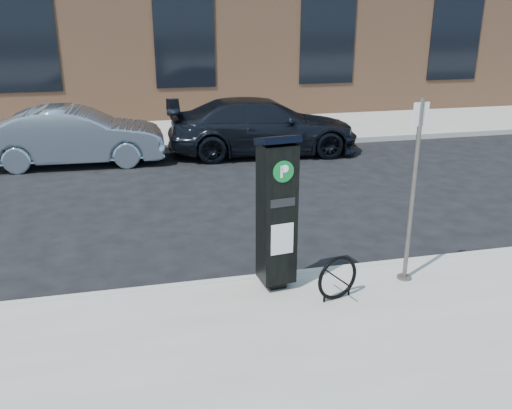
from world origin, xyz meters
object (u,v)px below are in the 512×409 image
object	(u,v)px
parking_kiosk	(277,211)
car_silver	(76,136)
sign_pole	(413,194)
car_dark	(263,126)
bike_rack	(337,278)

from	to	relation	value
parking_kiosk	car_silver	xyz separation A→B (m)	(-3.15, 7.75, -0.52)
sign_pole	car_dark	size ratio (longest dim) A/B	0.49
parking_kiosk	car_silver	size ratio (longest dim) A/B	0.48
parking_kiosk	car_dark	size ratio (longest dim) A/B	0.41
sign_pole	parking_kiosk	bearing A→B (deg)	167.34
parking_kiosk	sign_pole	xyz separation A→B (m)	(1.82, -0.20, 0.16)
parking_kiosk	car_silver	world-z (taller)	parking_kiosk
parking_kiosk	bike_rack	distance (m)	1.17
bike_rack	car_silver	distance (m)	9.11
sign_pole	car_dark	xyz separation A→B (m)	(-0.09, 7.95, -0.65)
sign_pole	car_silver	distance (m)	9.40
car_silver	sign_pole	bearing A→B (deg)	-145.91
car_dark	car_silver	bearing A→B (deg)	94.29
parking_kiosk	sign_pole	bearing A→B (deg)	-13.38
car_silver	car_dark	size ratio (longest dim) A/B	0.85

